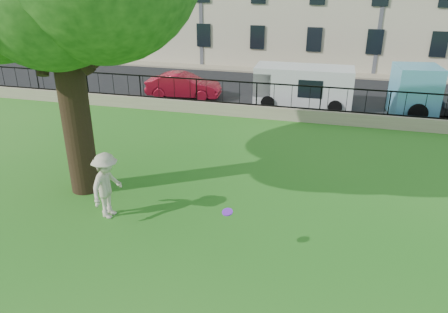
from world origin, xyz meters
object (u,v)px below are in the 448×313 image
(frisbee, at_px, (227,212))
(red_sedan, at_px, (184,86))
(white_van, at_px, (303,87))
(man, at_px, (107,186))

(frisbee, xyz_separation_m, red_sedan, (-5.84, 13.36, -0.56))
(red_sedan, bearing_deg, white_van, -94.87)
(frisbee, bearing_deg, white_van, 87.00)
(white_van, bearing_deg, red_sedan, 179.26)
(man, distance_m, white_van, 13.22)
(man, distance_m, red_sedan, 12.60)
(frisbee, height_order, red_sedan, red_sedan)
(red_sedan, distance_m, white_van, 6.55)
(frisbee, distance_m, red_sedan, 14.59)
(red_sedan, xyz_separation_m, white_van, (6.54, 0.00, 0.36))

